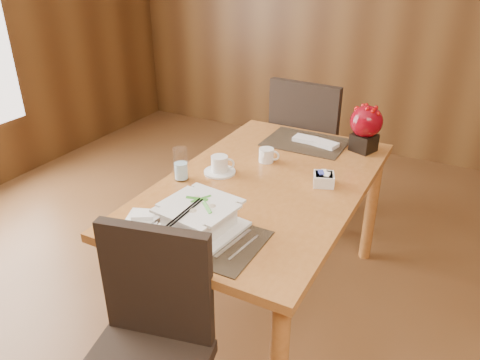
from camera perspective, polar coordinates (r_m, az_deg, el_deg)
The scene contains 13 objects.
dining_table at distance 2.29m, azimuth 2.98°, elevation -2.33°, with size 0.90×1.50×0.75m.
placemat_near at distance 1.83m, azimuth -4.39°, elevation -7.07°, with size 0.45×0.33×0.01m, color black.
placemat_far at distance 2.71m, azimuth 8.02°, elevation 4.58°, with size 0.45×0.33×0.01m, color black.
soup_setting at distance 1.85m, azimuth -5.00°, elevation -4.63°, with size 0.34×0.34×0.12m.
coffee_cup at distance 2.31m, azimuth -2.50°, elevation 1.73°, with size 0.16×0.16×0.09m.
water_glass at distance 2.25m, azimuth -7.24°, elevation 1.93°, with size 0.07×0.07×0.16m, color white.
creamer_jug at distance 2.44m, azimuth 3.22°, elevation 3.05°, with size 0.10×0.10×0.07m, color white, non-canonical shape.
sugar_caddy at distance 2.24m, azimuth 10.17°, elevation 0.07°, with size 0.09×0.09×0.06m, color white.
berry_decor at distance 2.62m, azimuth 15.10°, elevation 6.40°, with size 0.17×0.17×0.26m.
napkins_far at distance 2.69m, azimuth 9.34°, elevation 4.60°, with size 0.26×0.09×0.02m, color silver, non-canonical shape.
bread_plate at distance 1.99m, azimuth -11.68°, elevation -4.54°, with size 0.14×0.14×0.01m, color white.
near_chair at distance 1.77m, azimuth -11.25°, elevation -18.76°, with size 0.52×0.52×0.93m.
far_chair at distance 3.13m, azimuth 8.42°, elevation 4.23°, with size 0.50×0.51×1.03m.
Camera 1 is at (0.83, -1.22, 1.78)m, focal length 35.00 mm.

